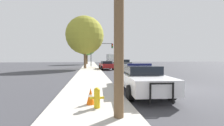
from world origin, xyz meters
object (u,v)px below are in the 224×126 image
object	(u,v)px
tree_sidewalk_mid	(85,35)
car_background_oncoming	(125,63)
fire_hydrant	(97,97)
traffic_light	(100,49)
box_truck	(112,58)
traffic_cone	(91,96)
police_car	(140,77)
tree_sidewalk_far	(87,46)
car_background_midblock	(106,65)

from	to	relation	value
tree_sidewalk_mid	car_background_oncoming	bearing A→B (deg)	39.15
fire_hydrant	traffic_light	distance (m)	24.61
box_truck	traffic_cone	world-z (taller)	box_truck
police_car	car_background_oncoming	distance (m)	23.53
tree_sidewalk_far	police_car	bearing A→B (deg)	-83.90
car_background_midblock	box_truck	world-z (taller)	box_truck
police_car	traffic_cone	world-z (taller)	police_car
car_background_midblock	tree_sidewalk_mid	size ratio (longest dim) A/B	0.51
tree_sidewalk_far	box_truck	bearing A→B (deg)	46.84
car_background_oncoming	tree_sidewalk_far	size ratio (longest dim) A/B	0.57
car_background_midblock	tree_sidewalk_far	bearing A→B (deg)	97.02
car_background_oncoming	car_background_midblock	size ratio (longest dim) A/B	1.02
traffic_light	car_background_midblock	bearing A→B (deg)	-86.02
tree_sidewalk_far	car_background_oncoming	bearing A→B (deg)	-51.79
box_truck	tree_sidewalk_far	distance (m)	12.14
traffic_light	tree_sidewalk_far	world-z (taller)	tree_sidewalk_far
police_car	traffic_cone	distance (m)	3.49
police_car	traffic_cone	bearing A→B (deg)	43.24
car_background_oncoming	traffic_cone	xyz separation A→B (m)	(-7.22, -25.31, -0.34)
traffic_light	tree_sidewalk_mid	world-z (taller)	tree_sidewalk_mid
traffic_light	tree_sidewalk_mid	xyz separation A→B (m)	(-2.82, -5.16, 1.92)
box_truck	police_car	bearing A→B (deg)	80.26
police_car	traffic_cone	size ratio (longest dim) A/B	9.23
box_truck	tree_sidewalk_far	world-z (taller)	tree_sidewalk_far
police_car	tree_sidewalk_far	size ratio (longest dim) A/B	0.72
car_background_oncoming	tree_sidewalk_mid	xyz separation A→B (m)	(-8.04, -6.55, 4.63)
police_car	car_background_midblock	world-z (taller)	police_car
car_background_midblock	tree_sidewalk_far	xyz separation A→B (m)	(-3.34, 18.13, 4.35)
car_background_oncoming	box_truck	xyz separation A→B (m)	(-0.15, 18.81, 0.88)
traffic_light	car_background_midblock	distance (m)	7.02
police_car	traffic_light	xyz separation A→B (m)	(-0.68, 21.70, 2.71)
fire_hydrant	car_background_oncoming	xyz separation A→B (m)	(7.00, 25.75, 0.27)
fire_hydrant	tree_sidewalk_mid	xyz separation A→B (m)	(-1.04, 19.20, 4.90)
traffic_light	car_background_oncoming	xyz separation A→B (m)	(5.22, 1.38, -2.72)
car_background_midblock	fire_hydrant	bearing A→B (deg)	-100.51
tree_sidewalk_mid	traffic_cone	distance (m)	19.43
tree_sidewalk_far	traffic_cone	xyz separation A→B (m)	(0.90, -35.62, -4.64)
car_background_midblock	traffic_light	bearing A→B (deg)	90.55
fire_hydrant	car_background_midblock	bearing A→B (deg)	82.92
police_car	car_background_oncoming	size ratio (longest dim) A/B	1.25
tree_sidewalk_mid	tree_sidewalk_far	world-z (taller)	tree_sidewalk_mid
traffic_cone	traffic_light	bearing A→B (deg)	85.23
fire_hydrant	traffic_light	bearing A→B (deg)	85.82
traffic_cone	box_truck	bearing A→B (deg)	80.89
traffic_light	car_background_oncoming	distance (m)	6.05
car_background_oncoming	traffic_cone	size ratio (longest dim) A/B	7.36
police_car	box_truck	size ratio (longest dim) A/B	0.78
fire_hydrant	traffic_cone	size ratio (longest dim) A/B	1.19
fire_hydrant	car_background_midblock	xyz separation A→B (m)	(2.23, 17.93, 0.21)
traffic_light	car_background_midblock	xyz separation A→B (m)	(0.45, -6.43, -2.77)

